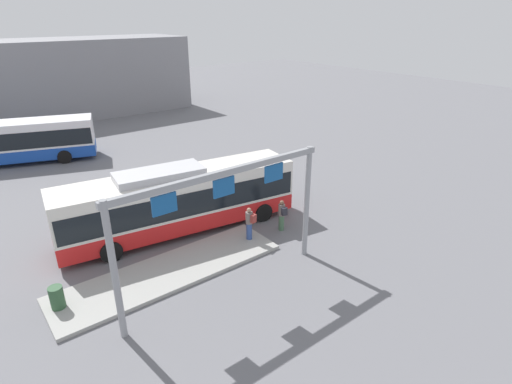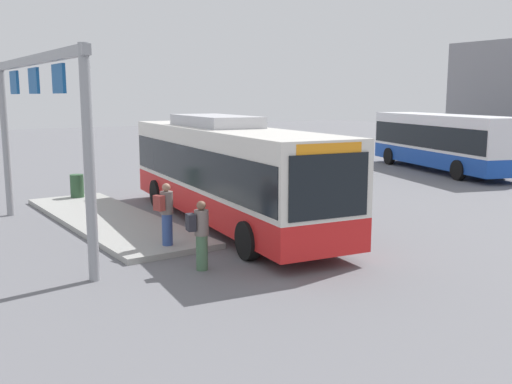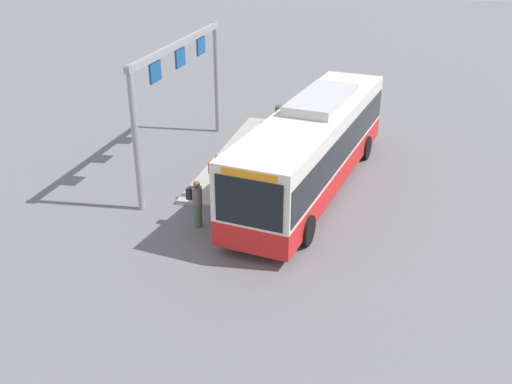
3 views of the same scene
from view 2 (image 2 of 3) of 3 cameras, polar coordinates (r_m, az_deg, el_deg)
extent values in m
plane|color=slate|center=(18.79, -2.95, -3.09)|extent=(120.00, 120.00, 0.00)
cube|color=#9E9E99|center=(19.46, -14.31, -2.70)|extent=(10.00, 2.80, 0.16)
cube|color=red|center=(18.64, -2.97, -0.76)|extent=(12.17, 4.18, 0.85)
cube|color=silver|center=(18.44, -3.01, 3.44)|extent=(12.17, 4.18, 1.90)
cube|color=black|center=(18.46, -3.00, 2.83)|extent=(11.94, 4.19, 1.20)
cube|color=black|center=(13.21, 7.29, 0.55)|extent=(0.34, 2.11, 1.50)
cube|color=#B7B7BC|center=(19.18, -4.10, 7.05)|extent=(4.38, 2.33, 0.36)
cube|color=orange|center=(13.16, 7.20, 4.25)|extent=(0.37, 1.75, 0.28)
cylinder|color=black|center=(15.65, 7.18, -3.84)|extent=(1.03, 0.44, 1.00)
cylinder|color=black|center=(14.50, -0.81, -4.83)|extent=(1.03, 0.44, 1.00)
cylinder|color=black|center=(22.56, -3.94, 0.31)|extent=(1.03, 0.44, 1.00)
cylinder|color=black|center=(21.78, -9.79, -0.13)|extent=(1.03, 0.44, 1.00)
cube|color=#1947AD|center=(33.30, 17.95, 3.31)|extent=(11.17, 5.92, 0.85)
cube|color=silver|center=(33.19, 18.07, 5.67)|extent=(11.17, 5.92, 1.90)
cube|color=black|center=(33.20, 18.06, 5.32)|extent=(10.97, 5.88, 1.20)
cylinder|color=black|center=(35.84, 13.10, 3.49)|extent=(1.04, 0.61, 1.00)
cylinder|color=black|center=(37.04, 16.37, 3.54)|extent=(1.04, 0.61, 1.00)
cylinder|color=black|center=(29.96, 19.43, 2.06)|extent=(1.04, 0.61, 1.00)
cylinder|color=black|center=(31.39, 23.04, 2.16)|extent=(1.04, 0.61, 1.00)
cylinder|color=#476B4C|center=(13.75, -5.39, -6.00)|extent=(0.33, 0.33, 0.85)
cylinder|color=slate|center=(13.57, -5.43, -3.04)|extent=(0.40, 0.40, 0.60)
sphere|color=brown|center=(13.49, -5.46, -1.34)|extent=(0.22, 0.22, 0.22)
cube|color=#26262D|center=(13.49, -6.48, -3.01)|extent=(0.31, 0.23, 0.40)
cylinder|color=#334C8C|center=(15.48, -8.79, -3.69)|extent=(0.35, 0.35, 0.85)
cylinder|color=slate|center=(15.34, -8.86, -1.06)|extent=(0.42, 0.42, 0.60)
sphere|color=#9E755B|center=(15.27, -8.90, 0.46)|extent=(0.22, 0.22, 0.22)
cube|color=maroon|center=(15.16, -9.59, -1.08)|extent=(0.32, 0.25, 0.40)
cylinder|color=gray|center=(21.37, -23.59, 4.71)|extent=(0.24, 0.24, 5.20)
cylinder|color=gray|center=(13.00, -16.22, 2.55)|extent=(0.24, 0.24, 5.20)
cube|color=gray|center=(17.11, -21.29, 12.08)|extent=(9.07, 0.20, 0.24)
cube|color=#144C8C|center=(19.42, -22.84, 9.98)|extent=(0.90, 0.08, 0.70)
cube|color=#144C8C|center=(17.09, -21.18, 10.25)|extent=(0.90, 0.08, 0.70)
cube|color=#144C8C|center=(14.79, -18.99, 10.59)|extent=(0.90, 0.08, 0.70)
cylinder|color=#2D5133|center=(23.63, -17.33, 0.59)|extent=(0.52, 0.52, 0.90)
camera|label=1|loc=(26.16, -54.20, 19.58)|focal=29.01mm
camera|label=3|loc=(14.62, 79.45, 23.83)|focal=40.80mm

